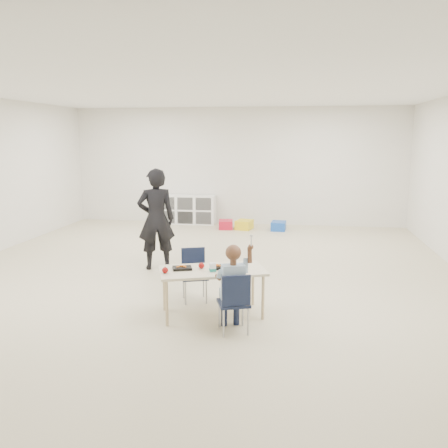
# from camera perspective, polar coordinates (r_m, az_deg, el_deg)

# --- Properties ---
(room) EXTENTS (9.00, 9.02, 2.80)m
(room) POSITION_cam_1_polar(r_m,az_deg,el_deg) (7.09, -3.03, 4.79)
(room) COLOR beige
(room) RESTS_ON ground
(table) EXTENTS (1.36, 0.98, 0.56)m
(table) POSITION_cam_1_polar(r_m,az_deg,el_deg) (5.67, -1.41, -8.16)
(table) COLOR beige
(table) RESTS_ON ground
(chair_near) EXTENTS (0.41, 0.40, 0.68)m
(chair_near) POSITION_cam_1_polar(r_m,az_deg,el_deg) (5.19, 1.15, -9.34)
(chair_near) COLOR #111934
(chair_near) RESTS_ON ground
(chair_far) EXTENTS (0.41, 0.40, 0.68)m
(chair_far) POSITION_cam_1_polar(r_m,az_deg,el_deg) (6.14, -3.56, -6.22)
(chair_far) COLOR #111934
(chair_far) RESTS_ON ground
(child) EXTENTS (0.57, 0.57, 1.06)m
(child) POSITION_cam_1_polar(r_m,az_deg,el_deg) (5.13, 1.16, -7.30)
(child) COLOR #A3BFDC
(child) RESTS_ON chair_near
(lunch_tray_near) EXTENTS (0.26, 0.22, 0.03)m
(lunch_tray_near) POSITION_cam_1_polar(r_m,az_deg,el_deg) (5.63, -0.45, -5.21)
(lunch_tray_near) COLOR black
(lunch_tray_near) RESTS_ON table
(lunch_tray_far) EXTENTS (0.26, 0.22, 0.03)m
(lunch_tray_far) POSITION_cam_1_polar(r_m,az_deg,el_deg) (5.60, -5.06, -5.32)
(lunch_tray_far) COLOR black
(lunch_tray_far) RESTS_ON table
(milk_carton) EXTENTS (0.09, 0.09, 0.10)m
(milk_carton) POSITION_cam_1_polar(r_m,az_deg,el_deg) (5.48, -1.38, -5.26)
(milk_carton) COLOR white
(milk_carton) RESTS_ON table
(bread_roll) EXTENTS (0.09, 0.09, 0.07)m
(bread_roll) POSITION_cam_1_polar(r_m,az_deg,el_deg) (5.53, 1.73, -5.30)
(bread_roll) COLOR #B38149
(bread_roll) RESTS_ON table
(apple_near) EXTENTS (0.07, 0.07, 0.07)m
(apple_near) POSITION_cam_1_polar(r_m,az_deg,el_deg) (5.61, -2.74, -5.03)
(apple_near) COLOR maroon
(apple_near) RESTS_ON table
(apple_far) EXTENTS (0.07, 0.07, 0.07)m
(apple_far) POSITION_cam_1_polar(r_m,az_deg,el_deg) (5.46, -7.10, -5.55)
(apple_far) COLOR maroon
(apple_far) RESTS_ON table
(cubby_shelf) EXTENTS (1.40, 0.40, 0.70)m
(cubby_shelf) POSITION_cam_1_polar(r_m,az_deg,el_deg) (11.63, -4.48, 1.75)
(cubby_shelf) COLOR white
(cubby_shelf) RESTS_ON ground
(adult) EXTENTS (0.69, 0.58, 1.62)m
(adult) POSITION_cam_1_polar(r_m,az_deg,el_deg) (7.60, -8.16, 0.57)
(adult) COLOR black
(adult) RESTS_ON ground
(bin_red) EXTENTS (0.37, 0.45, 0.20)m
(bin_red) POSITION_cam_1_polar(r_m,az_deg,el_deg) (10.97, 0.22, -0.06)
(bin_red) COLOR red
(bin_red) RESTS_ON ground
(bin_yellow) EXTENTS (0.41, 0.49, 0.21)m
(bin_yellow) POSITION_cam_1_polar(r_m,az_deg,el_deg) (10.94, 2.45, -0.08)
(bin_yellow) COLOR yellow
(bin_yellow) RESTS_ON ground
(bin_blue) EXTENTS (0.34, 0.43, 0.20)m
(bin_blue) POSITION_cam_1_polar(r_m,az_deg,el_deg) (10.87, 6.58, -0.23)
(bin_blue) COLOR #184CB5
(bin_blue) RESTS_ON ground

